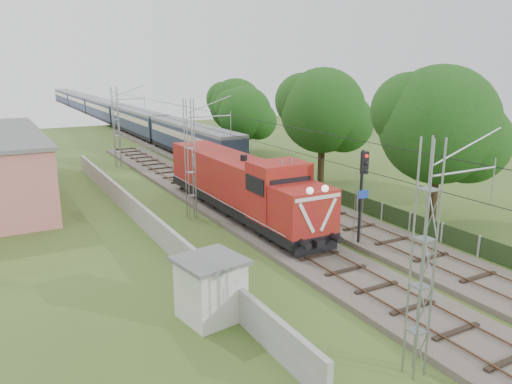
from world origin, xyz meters
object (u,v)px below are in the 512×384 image
locomotive (240,184)px  coach_rake (104,109)px  signal_post (363,182)px  relay_hut (211,288)px

locomotive → coach_rake: size_ratio=0.17×
coach_rake → locomotive: bearing=-94.5°
locomotive → coach_rake: 64.13m
locomotive → signal_post: 9.16m
coach_rake → relay_hut: bearing=-99.3°
coach_rake → signal_post: (-1.72, -72.35, 1.45)m
locomotive → relay_hut: (-7.40, -11.83, -1.02)m
signal_post → locomotive: bearing=111.3°
coach_rake → signal_post: size_ratio=19.01×
locomotive → relay_hut: 13.99m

